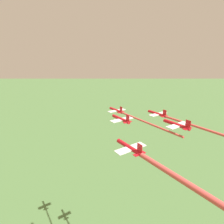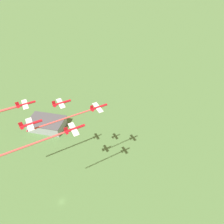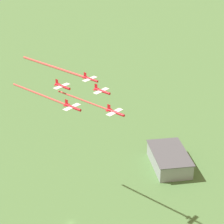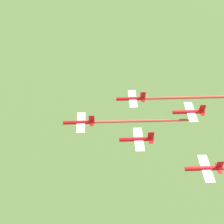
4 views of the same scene
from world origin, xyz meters
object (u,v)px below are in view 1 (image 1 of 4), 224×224
jet_3 (130,148)px  jet_4 (177,125)px  jet_1 (121,119)px  jet_0 (116,110)px  jet_2 (158,114)px

jet_3 → jet_4: bearing=0.0°
jet_1 → jet_3: (-19.87, -3.39, -1.20)m
jet_0 → jet_2: size_ratio=1.00×
jet_0 → jet_2: bearing=-59.5°
jet_2 → jet_1: bearing=180.0°
jet_2 → jet_0: bearing=120.5°
jet_0 → jet_4: 34.92m
jet_2 → jet_3: size_ratio=1.00×
jet_1 → jet_4: 20.18m
jet_2 → jet_4: (-19.87, -3.39, 2.55)m
jet_2 → jet_4: bearing=-120.5°
jet_1 → jet_2: 20.50m
jet_0 → jet_2: (-6.69, -19.02, 0.91)m
jet_1 → jet_4: (-6.69, -19.02, 1.05)m
jet_1 → jet_0: bearing=59.5°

